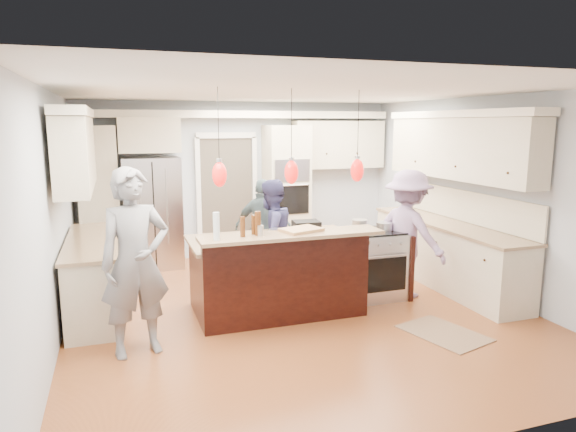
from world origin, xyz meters
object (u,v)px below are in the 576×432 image
(refrigerator, at_px, (153,213))
(island_range, at_px, (374,264))
(kitchen_island, at_px, (276,273))
(person_bar_end, at_px, (135,263))
(person_far_left, at_px, (271,236))

(refrigerator, bearing_deg, island_range, -42.59)
(kitchen_island, relative_size, person_bar_end, 1.10)
(refrigerator, relative_size, island_range, 1.96)
(kitchen_island, xyz_separation_m, person_bar_end, (-1.70, -0.72, 0.47))
(refrigerator, bearing_deg, person_far_left, -50.73)
(island_range, bearing_deg, person_bar_end, -165.69)
(refrigerator, distance_m, island_range, 3.71)
(kitchen_island, distance_m, island_range, 1.41)
(refrigerator, xyz_separation_m, island_range, (2.71, -2.49, -0.44))
(refrigerator, bearing_deg, person_bar_end, -96.93)
(person_bar_end, relative_size, person_far_left, 1.22)
(kitchen_island, bearing_deg, island_range, 3.10)
(island_range, distance_m, person_bar_end, 3.25)
(kitchen_island, distance_m, person_bar_end, 1.91)
(kitchen_island, distance_m, person_far_left, 0.85)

